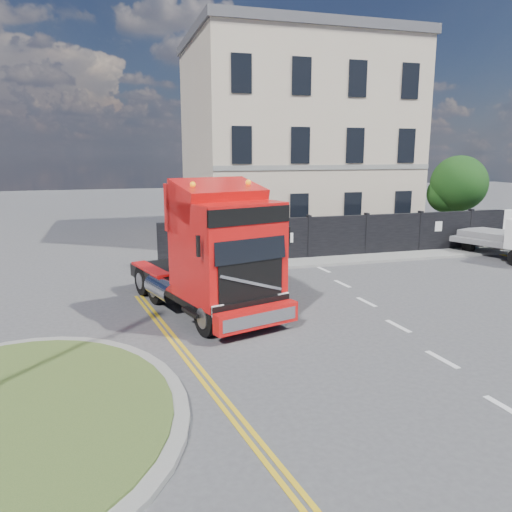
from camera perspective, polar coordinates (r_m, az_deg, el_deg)
name	(u,v)px	position (r m, az deg, el deg)	size (l,w,h in m)	color
ground	(298,332)	(14.23, 4.84, -8.62)	(120.00, 120.00, 0.00)	#424244
traffic_island	(4,420)	(10.79, -26.84, -16.37)	(6.80, 6.80, 0.17)	gray
hoarding_fence	(358,236)	(24.60, 11.53, 2.27)	(18.80, 0.25, 2.00)	black
georgian_building	(293,139)	(30.91, 4.30, 13.24)	(12.30, 10.30, 12.80)	beige
tree	(456,186)	(31.24, 21.86, 7.42)	(3.20, 3.20, 4.80)	#382619
pavement_far	(355,259)	(23.74, 11.27, -0.36)	(20.00, 1.60, 0.12)	gray
truck	(216,258)	(15.17, -4.55, -0.19)	(4.32, 7.19, 4.05)	black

